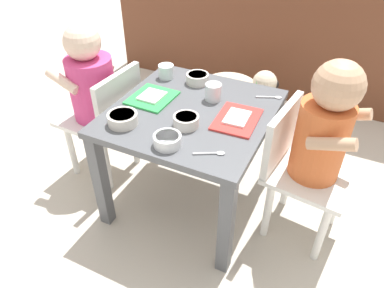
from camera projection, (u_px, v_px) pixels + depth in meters
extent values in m
plane|color=beige|center=(192.00, 197.00, 1.58)|extent=(7.00, 7.00, 0.00)
cube|color=brown|center=(279.00, 14.00, 2.16)|extent=(2.00, 0.39, 0.90)
cube|color=#515459|center=(192.00, 113.00, 1.32)|extent=(0.56, 0.58, 0.03)
cube|color=#515459|center=(101.00, 182.00, 1.36)|extent=(0.04, 0.04, 0.42)
cube|color=#515459|center=(226.00, 228.00, 1.18)|extent=(0.04, 0.04, 0.42)
cube|color=#515459|center=(169.00, 113.00, 1.73)|extent=(0.04, 0.04, 0.42)
cube|color=#515459|center=(271.00, 141.00, 1.56)|extent=(0.04, 0.04, 0.42)
cube|color=white|center=(99.00, 117.00, 1.57)|extent=(0.30, 0.30, 0.02)
cube|color=white|center=(119.00, 100.00, 1.45)|extent=(0.04, 0.27, 0.22)
cylinder|color=#D83F7F|center=(93.00, 88.00, 1.49)|extent=(0.18, 0.18, 0.26)
sphere|color=beige|center=(83.00, 42.00, 1.37)|extent=(0.14, 0.14, 0.14)
cylinder|color=white|center=(101.00, 127.00, 1.77)|extent=(0.03, 0.03, 0.28)
cylinder|color=white|center=(72.00, 149.00, 1.63)|extent=(0.03, 0.03, 0.28)
cylinder|color=white|center=(135.00, 139.00, 1.69)|extent=(0.03, 0.03, 0.28)
cylinder|color=white|center=(107.00, 163.00, 1.55)|extent=(0.03, 0.03, 0.28)
cylinder|color=beige|center=(98.00, 61.00, 1.54)|extent=(0.15, 0.05, 0.09)
cylinder|color=beige|center=(63.00, 81.00, 1.40)|extent=(0.15, 0.05, 0.09)
cube|color=white|center=(311.00, 174.00, 1.28)|extent=(0.31, 0.31, 0.02)
cube|color=white|center=(282.00, 135.00, 1.26)|extent=(0.06, 0.27, 0.22)
cylinder|color=#D86633|center=(320.00, 141.00, 1.19)|extent=(0.17, 0.17, 0.27)
sphere|color=tan|center=(338.00, 85.00, 1.06)|extent=(0.15, 0.15, 0.15)
cylinder|color=white|center=(322.00, 233.00, 1.26)|extent=(0.03, 0.03, 0.28)
cylinder|color=white|center=(338.00, 198.00, 1.39)|extent=(0.03, 0.03, 0.28)
cylinder|color=white|center=(268.00, 209.00, 1.34)|extent=(0.03, 0.03, 0.28)
cylinder|color=white|center=(288.00, 178.00, 1.48)|extent=(0.03, 0.03, 0.28)
cylinder|color=tan|center=(331.00, 144.00, 1.06)|extent=(0.15, 0.06, 0.09)
cylinder|color=tan|center=(348.00, 114.00, 1.19)|extent=(0.15, 0.06, 0.09)
ellipsoid|color=beige|center=(229.00, 88.00, 1.92)|extent=(0.35, 0.26, 0.16)
sphere|color=beige|center=(265.00, 83.00, 1.88)|extent=(0.13, 0.13, 0.13)
sphere|color=black|center=(273.00, 84.00, 1.87)|extent=(0.06, 0.06, 0.06)
torus|color=green|center=(257.00, 85.00, 1.89)|extent=(0.06, 0.11, 0.11)
sphere|color=beige|center=(202.00, 81.00, 1.91)|extent=(0.05, 0.05, 0.05)
cylinder|color=beige|center=(243.00, 117.00, 1.96)|extent=(0.04, 0.04, 0.15)
cylinder|color=beige|center=(243.00, 107.00, 2.04)|extent=(0.04, 0.04, 0.15)
cylinder|color=beige|center=(211.00, 115.00, 1.97)|extent=(0.04, 0.04, 0.15)
cylinder|color=beige|center=(213.00, 105.00, 2.05)|extent=(0.04, 0.04, 0.15)
cube|color=green|center=(152.00, 98.00, 1.38)|extent=(0.16, 0.17, 0.01)
cube|color=white|center=(152.00, 96.00, 1.37)|extent=(0.09, 0.10, 0.01)
cube|color=red|center=(237.00, 119.00, 1.26)|extent=(0.15, 0.20, 0.01)
cube|color=white|center=(237.00, 117.00, 1.25)|extent=(0.08, 0.11, 0.01)
cylinder|color=white|center=(166.00, 71.00, 1.50)|extent=(0.06, 0.06, 0.06)
cylinder|color=silver|center=(166.00, 74.00, 1.51)|extent=(0.06, 0.06, 0.03)
cylinder|color=white|center=(213.00, 92.00, 1.35)|extent=(0.06, 0.06, 0.06)
cylinder|color=silver|center=(213.00, 95.00, 1.36)|extent=(0.05, 0.05, 0.04)
cylinder|color=silver|center=(198.00, 78.00, 1.47)|extent=(0.09, 0.09, 0.04)
cylinder|color=#B26633|center=(198.00, 75.00, 1.46)|extent=(0.07, 0.07, 0.01)
cylinder|color=white|center=(167.00, 140.00, 1.14)|extent=(0.09, 0.09, 0.04)
cylinder|color=#4C8C33|center=(167.00, 136.00, 1.13)|extent=(0.07, 0.07, 0.01)
cylinder|color=silver|center=(186.00, 121.00, 1.22)|extent=(0.09, 0.09, 0.04)
cylinder|color=#D84C33|center=(186.00, 117.00, 1.21)|extent=(0.07, 0.07, 0.01)
cylinder|color=silver|center=(123.00, 119.00, 1.23)|extent=(0.10, 0.10, 0.04)
cylinder|color=gold|center=(122.00, 115.00, 1.22)|extent=(0.08, 0.08, 0.01)
cylinder|color=silver|center=(266.00, 97.00, 1.38)|extent=(0.07, 0.04, 0.01)
ellipsoid|color=silver|center=(278.00, 97.00, 1.38)|extent=(0.03, 0.03, 0.01)
cylinder|color=silver|center=(205.00, 153.00, 1.11)|extent=(0.07, 0.04, 0.01)
ellipsoid|color=silver|center=(221.00, 153.00, 1.11)|extent=(0.03, 0.03, 0.01)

